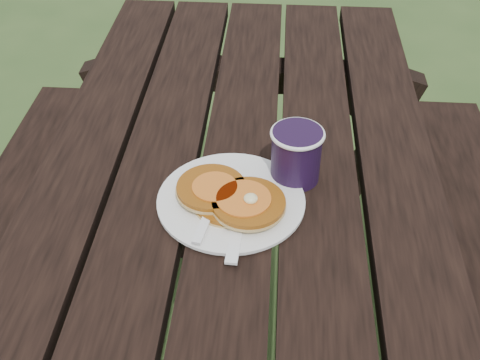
{
  "coord_description": "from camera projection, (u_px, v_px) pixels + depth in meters",
  "views": [
    {
      "loc": [
        0.07,
        -0.71,
        1.46
      ],
      "look_at": [
        0.01,
        0.07,
        0.8
      ],
      "focal_mm": 45.0,
      "sensor_mm": 36.0,
      "label": 1
    }
  ],
  "objects": [
    {
      "name": "plate",
      "position": [
        231.0,
        201.0,
        1.05
      ],
      "size": [
        0.33,
        0.33,
        0.01
      ],
      "primitive_type": "cylinder",
      "rotation": [
        0.0,
        0.0,
        -0.42
      ],
      "color": "white",
      "rests_on": "picnic_table"
    },
    {
      "name": "knife",
      "position": [
        238.0,
        223.0,
        1.0
      ],
      "size": [
        0.03,
        0.18,
        0.0
      ],
      "primitive_type": "cube",
      "rotation": [
        0.0,
        0.0,
        -0.05
      ],
      "color": "white",
      "rests_on": "plate"
    },
    {
      "name": "fork",
      "position": [
        206.0,
        220.0,
        1.0
      ],
      "size": [
        0.06,
        0.16,
        0.01
      ],
      "primitive_type": null,
      "rotation": [
        0.0,
        0.0,
        -0.18
      ],
      "color": "white",
      "rests_on": "plate"
    },
    {
      "name": "coffee_cup",
      "position": [
        296.0,
        152.0,
        1.07
      ],
      "size": [
        0.1,
        0.1,
        0.1
      ],
      "rotation": [
        0.0,
        0.0,
        -0.11
      ],
      "color": "black",
      "rests_on": "picnic_table"
    },
    {
      "name": "pancake_stack",
      "position": [
        231.0,
        197.0,
        1.03
      ],
      "size": [
        0.19,
        0.16,
        0.04
      ],
      "rotation": [
        0.0,
        0.0,
        -0.19
      ],
      "color": "#955010",
      "rests_on": "plate"
    }
  ]
}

